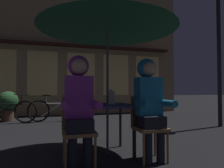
{
  "coord_description": "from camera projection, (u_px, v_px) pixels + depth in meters",
  "views": [
    {
      "loc": [
        -0.78,
        -2.92,
        0.95
      ],
      "look_at": [
        0.0,
        -0.24,
        1.04
      ],
      "focal_mm": 31.96,
      "sensor_mm": 36.0,
      "label": 1
    }
  ],
  "objects": [
    {
      "name": "person_left_hooded",
      "position": [
        79.0,
        99.0,
        2.47
      ],
      "size": [
        0.45,
        0.56,
        1.4
      ],
      "color": "black",
      "rests_on": "ground_plane"
    },
    {
      "name": "cafe_table",
      "position": [
        107.0,
        111.0,
        3.01
      ],
      "size": [
        0.72,
        0.72,
        0.74
      ],
      "color": "navy",
      "rests_on": "ground_plane"
    },
    {
      "name": "shopfront_building",
      "position": [
        62.0,
        38.0,
        8.13
      ],
      "size": [
        10.0,
        0.93,
        6.2
      ],
      "color": "#937A56",
      "rests_on": "ground_plane"
    },
    {
      "name": "patio_umbrella",
      "position": [
        108.0,
        18.0,
        3.05
      ],
      "size": [
        2.1,
        2.1,
        2.31
      ],
      "color": "#4C4C51",
      "rests_on": "ground_plane"
    },
    {
      "name": "potted_plant",
      "position": [
        8.0,
        103.0,
        6.16
      ],
      "size": [
        0.6,
        0.6,
        0.92
      ],
      "color": "brown",
      "rests_on": "ground_plane"
    },
    {
      "name": "lantern",
      "position": [
        111.0,
        96.0,
        3.03
      ],
      "size": [
        0.11,
        0.11,
        0.23
      ],
      "color": "white",
      "rests_on": "cafe_table"
    },
    {
      "name": "street_lamp",
      "position": [
        219.0,
        24.0,
        5.32
      ],
      "size": [
        0.32,
        0.32,
        3.88
      ],
      "color": "black",
      "rests_on": "ground_plane"
    },
    {
      "name": "ground_plane",
      "position": [
        107.0,
        154.0,
        2.99
      ],
      "size": [
        60.0,
        60.0,
        0.0
      ],
      "primitive_type": "plane",
      "color": "black"
    },
    {
      "name": "chair_right",
      "position": [
        147.0,
        123.0,
        2.78
      ],
      "size": [
        0.4,
        0.4,
        0.87
      ],
      "color": "olive",
      "rests_on": "ground_plane"
    },
    {
      "name": "bicycle_second",
      "position": [
        7.0,
        111.0,
        5.71
      ],
      "size": [
        1.67,
        0.28,
        0.84
      ],
      "color": "black",
      "rests_on": "ground_plane"
    },
    {
      "name": "bicycle_third",
      "position": [
        56.0,
        110.0,
        6.1
      ],
      "size": [
        1.68,
        0.13,
        0.84
      ],
      "color": "black",
      "rests_on": "ground_plane"
    },
    {
      "name": "person_right_hooded",
      "position": [
        149.0,
        98.0,
        2.74
      ],
      "size": [
        0.45,
        0.56,
        1.4
      ],
      "color": "black",
      "rests_on": "ground_plane"
    },
    {
      "name": "chair_left",
      "position": [
        78.0,
        127.0,
        2.52
      ],
      "size": [
        0.4,
        0.4,
        0.87
      ],
      "color": "olive",
      "rests_on": "ground_plane"
    }
  ]
}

